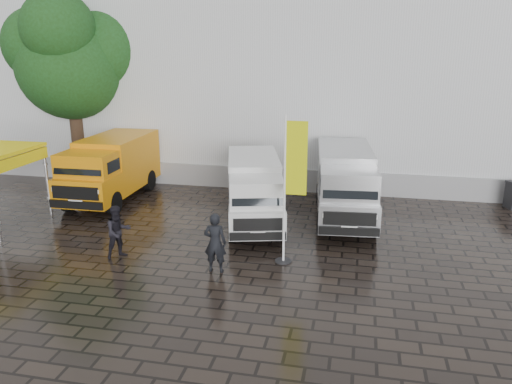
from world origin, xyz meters
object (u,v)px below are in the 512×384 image
van_white (254,192)px  person_tent (118,232)px  flagpole (291,184)px  van_silver (345,185)px  van_yellow (111,170)px  person_front (215,243)px

van_white → person_tent: van_white is taller
flagpole → van_silver: bearing=72.3°
van_yellow → van_white: van_yellow is taller
van_silver → person_tent: bearing=-147.6°
van_yellow → person_tent: van_yellow is taller
van_yellow → van_silver: bearing=-3.3°
van_white → flagpole: size_ratio=1.22×
van_yellow → van_white: bearing=-15.0°
van_silver → person_tent: van_silver is taller
van_yellow → van_silver: 9.61m
van_white → person_front: 4.25m
van_yellow → van_white: 6.64m
van_white → person_tent: bearing=-145.6°
van_silver → flagpole: (-1.40, -4.39, 1.15)m
van_white → flagpole: (1.76, -3.16, 1.25)m
van_yellow → person_tent: bearing=-61.7°
van_yellow → flagpole: size_ratio=1.26×
flagpole → person_tent: 5.42m
van_white → van_silver: (3.16, 1.22, 0.10)m
van_yellow → flagpole: (8.21, -4.77, 1.14)m
flagpole → person_tent: bearing=-172.2°
flagpole → person_tent: size_ratio=2.68×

